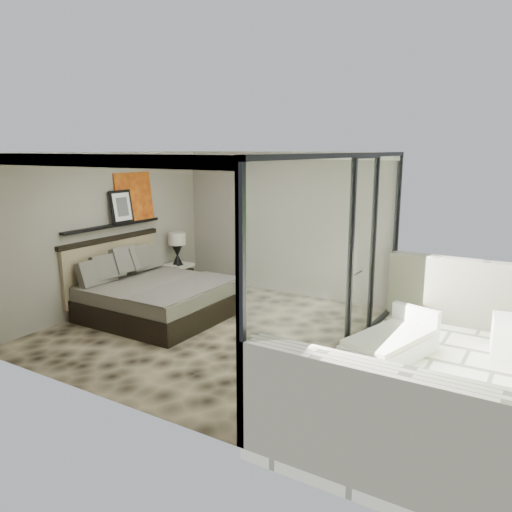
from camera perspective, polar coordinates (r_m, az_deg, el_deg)
The scene contains 13 objects.
floor at distance 8.21m, azimuth -5.39°, elevation -8.23°, with size 5.00×5.00×0.00m, color black.
ceiling at distance 7.70m, azimuth -5.81°, elevation 11.63°, with size 4.50×5.00×0.02m, color silver.
back_wall at distance 9.90m, azimuth 3.13°, elevation 3.70°, with size 4.50×0.02×2.80m, color gray.
left_wall at distance 9.34m, azimuth -16.64°, elevation 2.70°, with size 0.02×5.00×2.80m, color gray.
glass_wall at distance 6.74m, azimuth 9.86°, elevation -0.46°, with size 0.08×5.00×2.80m, color white.
terrace_slab at distance 6.84m, azimuth 21.48°, elevation -13.91°, with size 3.00×5.00×0.12m, color beige.
picture_ledge at distance 9.35m, azimuth -15.98°, elevation 3.36°, with size 0.12×2.20×0.05m, color black.
bed at distance 8.85m, azimuth -11.54°, elevation -4.42°, with size 2.25×2.17×1.24m.
nightstand at distance 10.51m, azimuth -8.77°, elevation -2.39°, with size 0.48×0.48×0.48m, color black.
table_lamp at distance 10.36m, azimuth -9.01°, elevation 1.34°, with size 0.36×0.36×0.65m.
abstract_canvas at distance 9.69m, azimuth -13.76°, elevation 6.61°, with size 0.04×0.90×0.90m, color red.
framed_print at distance 9.40m, azimuth -15.13°, elevation 5.46°, with size 0.03×0.50×0.60m, color black.
lounger at distance 7.34m, azimuth 15.22°, elevation -9.63°, with size 1.09×1.62×0.58m.
Camera 1 is at (4.66, -6.13, 2.85)m, focal length 35.00 mm.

